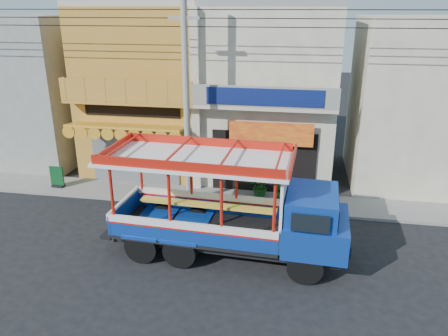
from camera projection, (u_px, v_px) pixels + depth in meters
name	position (u px, v px, depth m)	size (l,w,h in m)	color
ground	(194.00, 244.00, 15.65)	(90.00, 90.00, 0.00)	black
sidewalk	(215.00, 197.00, 19.32)	(30.00, 2.00, 0.12)	slate
shophouse_left	(153.00, 88.00, 22.21)	(6.00, 7.50, 8.24)	#BC8229
shophouse_right	(271.00, 91.00, 21.23)	(6.00, 6.75, 8.24)	#B1A291
party_pilaster	(196.00, 105.00, 18.89)	(0.35, 0.30, 8.00)	#B1A291
filler_building_left	(29.00, 89.00, 23.51)	(6.00, 6.00, 7.60)	gray
filler_building_right	(422.00, 103.00, 20.22)	(6.00, 6.00, 7.60)	#B1A291
utility_pole	(190.00, 87.00, 17.07)	(28.00, 0.26, 9.00)	gray
songthaew_truck	(244.00, 208.00, 14.29)	(8.13, 3.02, 3.74)	black
green_sign	(57.00, 178.00, 20.16)	(0.65, 0.32, 1.00)	black
potted_plant_a	(260.00, 186.00, 19.06)	(0.92, 0.79, 1.02)	#185117
potted_plant_b	(280.00, 192.00, 18.52)	(0.53, 0.43, 0.97)	#185117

